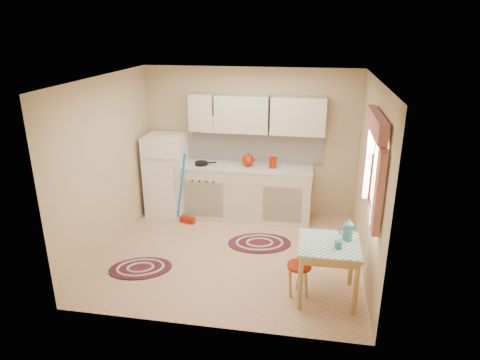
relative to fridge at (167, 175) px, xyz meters
name	(u,v)px	position (x,y,z in m)	size (l,w,h in m)	color
room_shell	(247,144)	(1.55, -1.01, 0.90)	(3.64, 3.60, 2.52)	tan
fridge	(167,175)	(0.00, 0.00, 0.00)	(0.65, 0.60, 1.40)	white
broom	(186,189)	(0.45, -0.35, -0.10)	(0.28, 0.12, 1.20)	blue
base_cabinets	(244,193)	(1.34, 0.05, -0.26)	(2.25, 0.60, 0.88)	beige
countertop	(244,167)	(1.34, 0.05, 0.20)	(2.27, 0.62, 0.04)	beige
frying_pan	(201,163)	(0.62, 0.00, 0.24)	(0.22, 0.22, 0.05)	black
red_kettle	(248,160)	(1.41, 0.05, 0.33)	(0.22, 0.20, 0.22)	#951C05
red_canister	(273,163)	(1.82, 0.05, 0.30)	(0.12, 0.12, 0.16)	#951C05
table	(327,270)	(2.70, -2.05, -0.34)	(0.72, 0.72, 0.72)	tan
stool	(299,280)	(2.36, -2.07, -0.49)	(0.30, 0.30, 0.42)	#951C05
coffee_pot	(348,230)	(2.91, -1.93, 0.17)	(0.15, 0.12, 0.29)	teal
mug	(338,245)	(2.79, -2.15, 0.07)	(0.09, 0.09, 0.10)	teal
rug_center	(260,243)	(1.73, -0.87, -0.69)	(0.96, 0.64, 0.02)	maroon
rug_left	(140,268)	(0.22, -1.85, -0.69)	(0.85, 0.57, 0.02)	maroon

